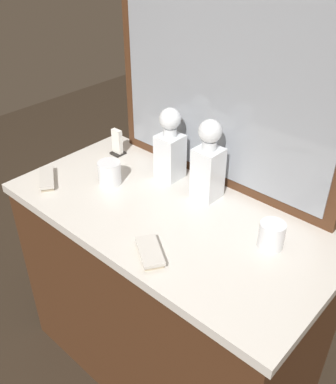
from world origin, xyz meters
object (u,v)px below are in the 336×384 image
object	(u,v)px
crystal_decanter_left	(170,151)
silver_brush_far_left	(47,179)
crystal_tumbler_right	(110,174)
napkin_holder	(117,144)
silver_brush_left	(150,253)
crystal_decanter_rear	(208,167)
crystal_tumbler_center	(271,236)

from	to	relation	value
crystal_decanter_left	silver_brush_far_left	bearing A→B (deg)	-133.04
crystal_tumbler_right	napkin_holder	world-z (taller)	napkin_holder
crystal_tumbler_right	silver_brush_left	size ratio (longest dim) A/B	0.58
silver_brush_far_left	napkin_holder	distance (m)	0.33
crystal_decanter_rear	crystal_tumbler_center	size ratio (longest dim) A/B	3.44
crystal_decanter_rear	crystal_tumbler_center	distance (m)	0.33
crystal_tumbler_right	napkin_holder	xyz separation A→B (m)	(-0.15, 0.17, 0.01)
crystal_tumbler_center	silver_brush_far_left	distance (m)	0.85
silver_brush_far_left	crystal_decanter_rear	bearing A→B (deg)	33.14
crystal_tumbler_right	napkin_holder	distance (m)	0.22
crystal_decanter_left	crystal_tumbler_center	xyz separation A→B (m)	(0.50, -0.10, -0.07)
crystal_tumbler_center	silver_brush_far_left	size ratio (longest dim) A/B	0.55
crystal_decanter_left	crystal_tumbler_right	distance (m)	0.24
crystal_tumbler_center	silver_brush_far_left	bearing A→B (deg)	-163.46
silver_brush_far_left	silver_brush_left	world-z (taller)	same
crystal_tumbler_right	crystal_tumbler_center	bearing A→B (deg)	7.71
crystal_tumbler_right	silver_brush_far_left	size ratio (longest dim) A/B	0.56
crystal_decanter_rear	crystal_tumbler_right	world-z (taller)	crystal_decanter_rear
crystal_tumbler_right	crystal_tumbler_center	xyz separation A→B (m)	(0.63, 0.09, -0.00)
crystal_tumbler_center	crystal_tumbler_right	bearing A→B (deg)	-172.29
crystal_decanter_rear	silver_brush_far_left	size ratio (longest dim) A/B	1.90
crystal_decanter_rear	crystal_tumbler_center	world-z (taller)	crystal_decanter_rear
crystal_decanter_left	silver_brush_left	world-z (taller)	crystal_decanter_left
crystal_decanter_left	silver_brush_left	size ratio (longest dim) A/B	1.87
crystal_tumbler_right	silver_brush_left	xyz separation A→B (m)	(0.39, -0.19, -0.03)
crystal_decanter_rear	napkin_holder	xyz separation A→B (m)	(-0.47, -0.00, -0.07)
silver_brush_far_left	napkin_holder	size ratio (longest dim) A/B	1.41
napkin_holder	crystal_decanter_rear	bearing A→B (deg)	0.08
silver_brush_left	napkin_holder	size ratio (longest dim) A/B	1.35
crystal_tumbler_right	silver_brush_far_left	world-z (taller)	crystal_tumbler_right
crystal_decanter_left	crystal_tumbler_center	size ratio (longest dim) A/B	3.26
silver_brush_far_left	silver_brush_left	bearing A→B (deg)	-3.53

